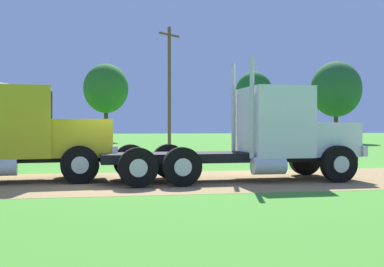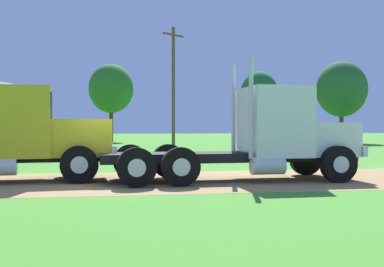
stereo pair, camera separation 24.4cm
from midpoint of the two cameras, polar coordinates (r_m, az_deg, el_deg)
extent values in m
plane|color=#448B29|center=(15.26, -9.09, -5.60)|extent=(200.00, 200.00, 0.00)
cube|color=#9B7C4C|center=(15.26, -9.09, -5.59)|extent=(120.00, 6.21, 0.01)
cube|color=black|center=(15.48, 3.93, -2.71)|extent=(8.05, 1.85, 0.28)
cube|color=white|center=(16.62, 14.58, -0.63)|extent=(1.68, 2.12, 1.08)
cube|color=silver|center=(17.03, 17.15, -1.82)|extent=(0.24, 2.27, 0.32)
cube|color=white|center=(15.92, 9.01, 1.33)|extent=(1.93, 2.43, 2.20)
cube|color=#2D3D4C|center=(16.29, 12.13, 2.86)|extent=(0.11, 1.97, 0.97)
cylinder|color=silver|center=(16.47, 4.43, 2.84)|extent=(0.14, 0.14, 3.07)
cylinder|color=silver|center=(14.69, 6.51, 3.08)|extent=(0.14, 0.14, 3.07)
cylinder|color=silver|center=(14.80, 8.42, -3.73)|extent=(1.02, 0.55, 0.52)
cylinder|color=black|center=(17.68, 12.62, -2.90)|extent=(1.13, 0.34, 1.12)
cylinder|color=silver|center=(17.83, 12.41, -2.87)|extent=(0.51, 0.06, 0.50)
cylinder|color=black|center=(15.57, 16.26, -3.42)|extent=(1.13, 0.34, 1.12)
cylinder|color=silver|center=(15.43, 16.54, -3.46)|extent=(0.51, 0.06, 0.50)
cylinder|color=black|center=(16.12, -7.58, -3.25)|extent=(1.13, 0.34, 1.12)
cylinder|color=silver|center=(16.28, -7.62, -3.21)|extent=(0.51, 0.06, 0.50)
cylinder|color=black|center=(13.78, -6.81, -3.95)|extent=(1.13, 0.34, 1.12)
cylinder|color=silver|center=(13.62, -6.75, -4.00)|extent=(0.51, 0.06, 0.50)
cylinder|color=black|center=(16.27, -3.18, -3.21)|extent=(1.13, 0.34, 1.12)
cylinder|color=silver|center=(16.43, -3.26, -3.17)|extent=(0.51, 0.06, 0.50)
cylinder|color=black|center=(13.95, -1.68, -3.89)|extent=(1.13, 0.34, 1.12)
cylinder|color=silver|center=(13.79, -1.56, -3.94)|extent=(0.51, 0.06, 0.50)
cube|color=gold|center=(16.07, -13.20, -0.48)|extent=(2.00, 2.12, 1.18)
cube|color=silver|center=(16.15, -9.78, -1.91)|extent=(0.36, 2.15, 0.32)
cube|color=gold|center=(16.10, -19.68, 1.25)|extent=(2.01, 2.40, 2.16)
cube|color=#2D3D4C|center=(16.07, -16.39, 2.81)|extent=(0.21, 1.86, 0.95)
cylinder|color=black|center=(17.22, -13.64, -2.99)|extent=(1.16, 0.40, 1.13)
cylinder|color=silver|center=(17.38, -13.66, -2.95)|extent=(0.51, 0.09, 0.51)
cylinder|color=black|center=(14.99, -13.37, -3.55)|extent=(1.16, 0.40, 1.13)
cylinder|color=silver|center=(14.83, -13.35, -3.60)|extent=(0.51, 0.09, 0.51)
cylinder|color=brown|center=(38.25, -2.84, 5.33)|extent=(0.26, 0.26, 9.41)
cube|color=brown|center=(38.78, -2.84, 11.39)|extent=(1.78, 1.51, 0.14)
cylinder|color=#513823|center=(54.84, -10.09, 1.09)|extent=(0.44, 0.44, 3.92)
ellipsoid|color=#2E7027|center=(55.00, -10.10, 5.18)|extent=(4.92, 4.92, 5.41)
cylinder|color=#513823|center=(55.40, 7.08, 1.11)|extent=(0.44, 0.44, 3.94)
ellipsoid|color=#22612A|center=(55.53, 7.08, 4.84)|extent=(4.12, 4.12, 4.53)
cylinder|color=#513823|center=(52.98, 16.25, 0.84)|extent=(0.44, 0.44, 3.47)
ellipsoid|color=#285E2D|center=(53.12, 16.27, 4.96)|extent=(5.21, 5.21, 5.74)
camera|label=1|loc=(0.12, -90.42, -0.01)|focal=45.89mm
camera|label=2|loc=(0.12, 89.58, 0.01)|focal=45.89mm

